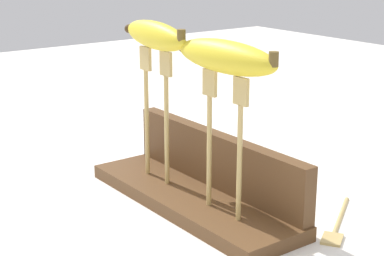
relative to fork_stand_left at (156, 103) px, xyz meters
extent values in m
plane|color=silver|center=(0.08, 0.01, -0.14)|extent=(3.00, 3.00, 0.00)
cube|color=brown|center=(0.08, 0.01, -0.13)|extent=(0.39, 0.12, 0.02)
cube|color=brown|center=(0.08, 0.06, -0.08)|extent=(0.38, 0.02, 0.08)
cylinder|color=tan|center=(-0.03, 0.00, -0.04)|extent=(0.01, 0.01, 0.17)
cube|color=tan|center=(-0.03, 0.00, 0.07)|extent=(0.03, 0.01, 0.04)
cylinder|color=tan|center=(0.03, 0.00, -0.04)|extent=(0.01, 0.01, 0.17)
cube|color=tan|center=(0.03, 0.00, 0.07)|extent=(0.03, 0.01, 0.04)
cylinder|color=tan|center=(0.13, 0.00, -0.04)|extent=(0.01, 0.01, 0.16)
cube|color=tan|center=(0.13, 0.00, 0.06)|extent=(0.03, 0.01, 0.04)
cylinder|color=tan|center=(0.19, 0.00, -0.04)|extent=(0.01, 0.01, 0.16)
cube|color=tan|center=(0.19, 0.00, 0.06)|extent=(0.03, 0.01, 0.04)
ellipsoid|color=yellow|center=(0.00, 0.00, 0.10)|extent=(0.18, 0.06, 0.04)
cylinder|color=brown|center=(0.08, -0.01, 0.11)|extent=(0.01, 0.01, 0.02)
sphere|color=#3F2D19|center=(-0.09, 0.01, 0.10)|extent=(0.01, 0.01, 0.01)
ellipsoid|color=yellow|center=(0.16, 0.00, 0.09)|extent=(0.19, 0.05, 0.04)
cylinder|color=brown|center=(0.25, 0.00, 0.10)|extent=(0.01, 0.01, 0.02)
sphere|color=#3F2D19|center=(0.07, 0.00, 0.09)|extent=(0.01, 0.01, 0.01)
cylinder|color=tan|center=(0.24, 0.16, -0.14)|extent=(0.08, 0.11, 0.01)
cube|color=tan|center=(0.28, 0.09, -0.14)|extent=(0.04, 0.04, 0.01)
camera|label=1|loc=(0.78, -0.52, 0.24)|focal=59.52mm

